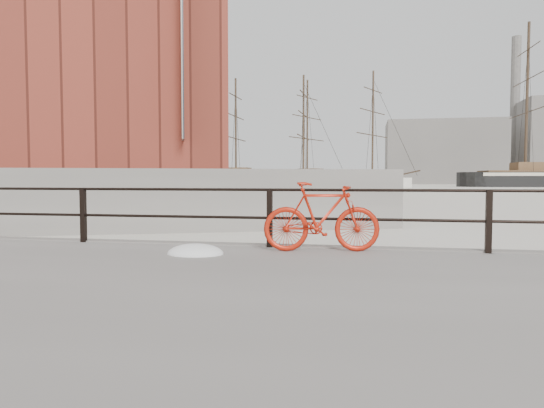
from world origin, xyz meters
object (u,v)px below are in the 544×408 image
at_px(schooner_mid, 338,187).
at_px(workboat_far, 67,193).
at_px(workboat_near, 80,196).
at_px(bicycle, 322,217).
at_px(schooner_left, 269,188).

height_order(schooner_mid, workboat_far, schooner_mid).
bearing_deg(workboat_far, workboat_near, -54.56).
height_order(schooner_mid, workboat_near, schooner_mid).
xyz_separation_m(bicycle, workboat_near, (-24.18, 31.14, -0.91)).
xyz_separation_m(schooner_mid, workboat_far, (-26.96, -44.49, 0.00)).
bearing_deg(schooner_left, bicycle, -75.99).
relative_size(schooner_mid, workboat_far, 2.61).
height_order(schooner_left, workboat_near, schooner_left).
relative_size(schooner_mid, workboat_near, 2.35).
distance_m(schooner_left, workboat_near, 40.48).
relative_size(bicycle, schooner_left, 0.07).
distance_m(workboat_near, workboat_far, 11.41).
bearing_deg(workboat_far, bicycle, -55.55).
relative_size(workboat_near, workboat_far, 1.11).
height_order(bicycle, schooner_mid, schooner_mid).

